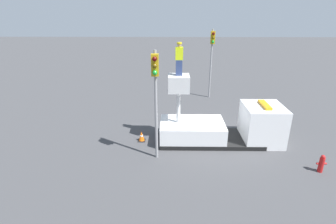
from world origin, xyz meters
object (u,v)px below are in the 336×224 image
at_px(traffic_light_pole, 155,86).
at_px(traffic_cone_rear, 142,136).
at_px(fire_hydrant, 321,164).
at_px(traffic_light_across, 212,51).
at_px(worker, 179,59).
at_px(bucket_truck, 224,127).

height_order(traffic_light_pole, traffic_cone_rear, traffic_light_pole).
bearing_deg(fire_hydrant, traffic_light_across, 109.00).
bearing_deg(traffic_cone_rear, traffic_light_across, 58.04).
height_order(traffic_light_across, traffic_cone_rear, traffic_light_across).
bearing_deg(traffic_light_across, traffic_cone_rear, -121.96).
height_order(worker, fire_hydrant, worker).
distance_m(traffic_light_pole, traffic_light_across, 10.88).
bearing_deg(worker, fire_hydrant, -24.78).
height_order(worker, traffic_light_pole, worker).
height_order(bucket_truck, fire_hydrant, bucket_truck).
xyz_separation_m(bucket_truck, traffic_light_pole, (-3.83, -2.04, 3.05)).
height_order(traffic_light_pole, traffic_light_across, traffic_light_across).
distance_m(worker, fire_hydrant, 8.65).
distance_m(bucket_truck, traffic_cone_rear, 4.87).
height_order(traffic_light_pole, fire_hydrant, traffic_light_pole).
bearing_deg(worker, traffic_light_pole, -119.48).
xyz_separation_m(traffic_light_across, fire_hydrant, (3.85, -11.18, -3.63)).
xyz_separation_m(traffic_light_pole, traffic_light_across, (4.07, 10.09, 0.13)).
relative_size(traffic_light_across, traffic_cone_rear, 9.48).
relative_size(worker, traffic_light_pole, 0.31).
relative_size(bucket_truck, traffic_light_across, 1.21).
height_order(worker, traffic_light_across, traffic_light_across).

